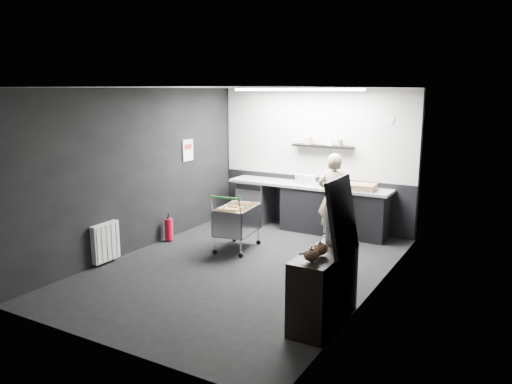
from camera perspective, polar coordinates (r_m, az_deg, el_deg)
The scene contains 22 objects.
floor at distance 7.72m, azimuth -1.56°, elevation -8.62°, with size 5.50×5.50×0.00m, color black.
ceiling at distance 7.24m, azimuth -1.68°, elevation 11.84°, with size 5.50×5.50×0.00m, color silver.
wall_back at distance 9.79m, azimuth 6.78°, elevation 3.80°, with size 5.50×5.50×0.00m, color black.
wall_front at distance 5.27m, azimuth -17.34°, elevation -3.47°, with size 5.50×5.50×0.00m, color black.
wall_left at distance 8.56m, azimuth -13.15°, elevation 2.44°, with size 5.50×5.50×0.00m, color black.
wall_right at distance 6.57m, azimuth 13.47°, elevation -0.31°, with size 5.50×5.50×0.00m, color black.
kitchen_wall_panel at distance 9.72m, azimuth 6.80°, elevation 6.70°, with size 3.95×0.02×1.70m, color beige.
dado_panel at distance 9.92m, azimuth 6.61°, elevation -1.09°, with size 3.95×0.02×1.00m, color black.
floating_shelf at distance 9.56m, azimuth 7.62°, elevation 5.22°, with size 1.20×0.22×0.04m, color black.
wall_clock at distance 9.23m, azimuth 14.92°, elevation 8.01°, with size 0.20×0.20×0.03m, color silver.
poster at distance 9.50m, azimuth -7.80°, elevation 4.75°, with size 0.02×0.30×0.40m, color white.
poster_red_band at distance 9.49m, azimuth -7.79°, elevation 5.17°, with size 0.01×0.22×0.10m, color red.
radiator at distance 8.12m, azimuth -16.82°, elevation -5.51°, with size 0.10×0.50×0.60m, color silver.
ceiling_strip at distance 8.88m, azimuth 4.67°, elevation 11.58°, with size 2.40×0.20×0.04m, color white.
prep_counter at distance 9.60m, azimuth 6.62°, elevation -1.78°, with size 3.20×0.61×0.90m.
person at distance 8.92m, azimuth 8.84°, elevation -0.65°, with size 0.58×0.38×1.59m, color beige.
shopping_cart at distance 8.43m, azimuth -2.19°, elevation -3.43°, with size 0.66×0.98×1.01m.
sideboard at distance 5.89m, azimuth 7.99°, elevation -9.63°, with size 0.49×1.15×1.72m.
fire_extinguisher at distance 9.08m, azimuth -9.92°, elevation -4.12°, with size 0.15×0.15×0.48m.
cardboard_box at distance 9.15m, azimuth 11.77°, elevation 0.57°, with size 0.56×0.42×0.11m, color #A47D57.
pink_tub at distance 9.61m, azimuth 5.02°, elevation 1.53°, with size 0.18×0.18×0.18m, color beige.
white_container at distance 9.48m, azimuth 6.18°, elevation 1.35°, with size 0.20×0.16×0.18m, color silver.
Camera 1 is at (3.76, -6.19, 2.68)m, focal length 35.00 mm.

